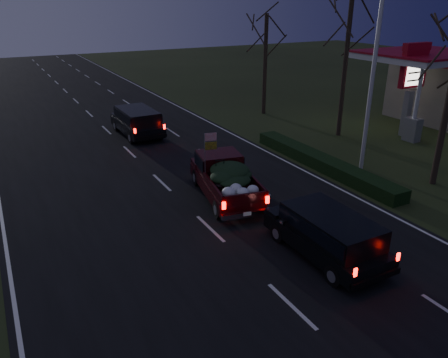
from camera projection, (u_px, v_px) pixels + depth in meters
name	position (u px, v px, depth m)	size (l,w,h in m)	color
ground	(210.00, 229.00, 16.15)	(120.00, 120.00, 0.00)	black
road_asphalt	(210.00, 229.00, 16.14)	(14.00, 120.00, 0.02)	black
hedge_row	(322.00, 162.00, 21.90)	(1.00, 10.00, 0.60)	black
light_pole	(375.00, 56.00, 19.87)	(0.50, 0.90, 9.16)	silver
gas_price_pylon	(413.00, 74.00, 25.81)	(2.00, 0.41, 5.57)	gray
gas_canopy	(423.00, 60.00, 27.29)	(7.10, 6.10, 4.88)	silver
bare_tree_mid	(349.00, 28.00, 24.92)	(3.60, 3.60, 8.50)	black
bare_tree_far	(266.00, 40.00, 30.60)	(3.60, 3.60, 7.00)	black
pickup_truck	(225.00, 176.00, 18.40)	(2.78, 5.21, 2.59)	black
lead_suv	(137.00, 120.00, 26.84)	(2.04, 4.77, 1.36)	black
rear_suv	(328.00, 231.00, 14.02)	(2.06, 4.45, 1.28)	black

